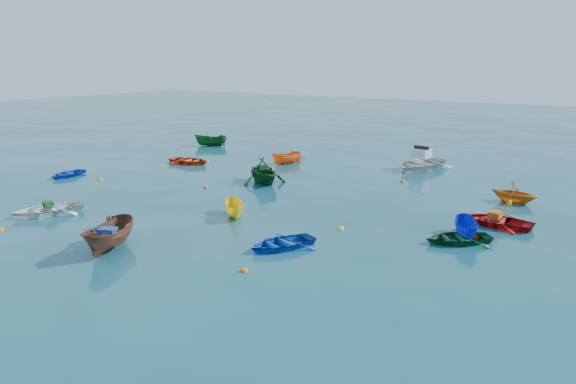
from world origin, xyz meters
The scene contains 29 objects.
ground centered at (0.00, 0.00, 0.00)m, with size 160.00×160.00×0.00m, color #0B4350.
dinghy_blue_sw centered at (-15.88, 2.41, 0.00)m, with size 1.94×2.72×0.56m, color blue.
dinghy_white_near centered at (-8.87, -4.22, 0.00)m, with size 2.50×3.50×0.73m, color white.
sampan_brown_mid centered at (-1.79, -6.30, 0.00)m, with size 1.33×3.52×1.36m, color brown.
dinghy_blue_se centered at (4.14, -2.28, 0.00)m, with size 2.15×3.01×0.62m, color #0E3EB1.
sampan_yellow_mid centered at (-0.41, 0.53, 0.00)m, with size 0.94×2.48×0.96m, color yellow.
dinghy_green_e centered at (10.30, 2.33, 0.00)m, with size 2.10×2.93×0.61m, color #124E29.
dinghy_red_nw centered at (-11.98, 10.25, 0.00)m, with size 2.28×3.18×0.66m, color #B7390F.
sampan_orange_n centered at (-5.66, 14.03, 0.00)m, with size 1.01×2.67×1.03m, color orange.
dinghy_green_n centered at (-3.47, 7.64, 0.00)m, with size 2.86×3.31×1.74m, color #0F4219.
dinghy_red_ne centered at (11.23, 5.83, 0.00)m, with size 2.37×3.31×0.69m, color #B0100E.
sampan_blue_far centered at (10.46, 3.23, 0.00)m, with size 0.97×2.57×0.99m, color #0F21C1.
dinghy_red_far centered at (-6.05, 15.52, 0.00)m, with size 1.94×2.71×0.56m, color #A81C0E.
dinghy_orange_far centered at (11.12, 10.82, 0.00)m, with size 2.16×2.50×1.32m, color orange.
sampan_green_far centered at (-16.07, 17.85, 0.00)m, with size 1.10×2.91×1.13m, color #114C19.
motorboat_white centered at (3.61, 17.32, 0.00)m, with size 3.44×4.81×1.60m, color silver.
tarp_green_a centered at (-8.84, -4.12, 0.51)m, with size 0.59×0.44×0.28m, color #104315.
tarp_blue_a centered at (-1.74, -6.44, 0.85)m, with size 0.70×0.53×0.34m, color navy.
tarp_green_b centered at (-3.56, 7.69, 1.02)m, with size 0.59×0.45×0.29m, color #104115.
tarp_orange_b centered at (11.13, 5.84, 0.51)m, with size 0.70×0.53×0.34m, color #B25412.
buoy_or_a centered at (-8.29, -7.15, 0.00)m, with size 0.38×0.38×0.38m, color #DC620B.
buoy_ye_a centered at (-2.85, -5.38, 0.00)m, with size 0.39×0.39×0.39m, color #FFF11A.
buoy_or_b centered at (4.36, -5.29, 0.00)m, with size 0.30×0.30×0.30m, color orange.
buoy_ye_b centered at (-13.08, 2.80, 0.00)m, with size 0.33×0.33×0.33m, color gold.
buoy_or_c centered at (-5.73, 4.65, 0.00)m, with size 0.31×0.31×0.31m, color #F54F0D.
buoy_ye_c centered at (5.13, 1.37, 0.00)m, with size 0.32×0.32×0.32m, color yellow.
buoy_or_d centered at (10.83, 3.39, 0.00)m, with size 0.35×0.35×0.35m, color #DA4A0B.
buoy_ye_d centered at (-11.26, 11.51, 0.00)m, with size 0.30×0.30×0.30m, color yellow.
buoy_or_e centered at (4.06, 12.53, 0.00)m, with size 0.34×0.34×0.34m, color orange.
Camera 1 is at (16.16, -21.37, 7.92)m, focal length 35.00 mm.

